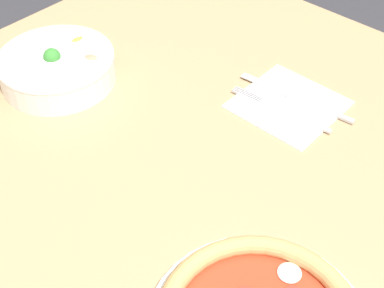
# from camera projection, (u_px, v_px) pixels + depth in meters

# --- Properties ---
(dining_table) EXTENTS (1.14, 1.09, 0.75)m
(dining_table) POSITION_uv_depth(u_px,v_px,m) (178.00, 195.00, 0.94)
(dining_table) COLOR tan
(dining_table) RESTS_ON ground_plane
(bowl) EXTENTS (0.22, 0.22, 0.07)m
(bowl) POSITION_uv_depth(u_px,v_px,m) (56.00, 67.00, 0.99)
(bowl) COLOR white
(bowl) RESTS_ON dining_table
(napkin) EXTENTS (0.17, 0.17, 0.00)m
(napkin) POSITION_uv_depth(u_px,v_px,m) (288.00, 104.00, 0.96)
(napkin) COLOR white
(napkin) RESTS_ON dining_table
(fork) EXTENTS (0.03, 0.20, 0.00)m
(fork) POSITION_uv_depth(u_px,v_px,m) (281.00, 110.00, 0.95)
(fork) COLOR silver
(fork) RESTS_ON napkin
(knife) EXTENTS (0.03, 0.23, 0.01)m
(knife) POSITION_uv_depth(u_px,v_px,m) (300.00, 99.00, 0.97)
(knife) COLOR silver
(knife) RESTS_ON napkin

